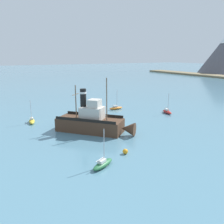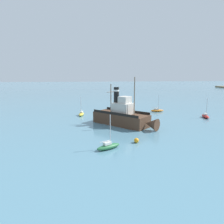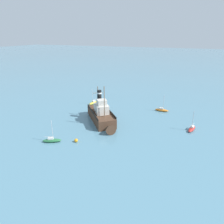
% 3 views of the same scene
% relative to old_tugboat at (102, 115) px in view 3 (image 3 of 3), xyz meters
% --- Properties ---
extents(ground_plane, '(600.00, 600.00, 0.00)m').
position_rel_old_tugboat_xyz_m(ground_plane, '(-1.32, 0.09, -1.83)').
color(ground_plane, teal).
extents(old_tugboat, '(12.99, 12.11, 9.90)m').
position_rel_old_tugboat_xyz_m(old_tugboat, '(0.00, 0.00, 0.00)').
color(old_tugboat, '#4C3323').
rests_on(old_tugboat, ground).
extents(sailboat_red, '(3.95, 1.95, 4.90)m').
position_rel_old_tugboat_xyz_m(sailboat_red, '(-3.92, 21.38, -1.40)').
color(sailboat_red, '#B22823').
rests_on(sailboat_red, ground).
extents(sailboat_green, '(2.75, 3.87, 4.90)m').
position_rel_old_tugboat_xyz_m(sailboat_green, '(13.39, -4.89, -1.40)').
color(sailboat_green, '#286B3D').
rests_on(sailboat_green, ground).
extents(sailboat_orange, '(1.14, 3.81, 4.90)m').
position_rel_old_tugboat_xyz_m(sailboat_orange, '(-13.53, 12.73, -1.40)').
color(sailboat_orange, orange).
rests_on(sailboat_orange, ground).
extents(sailboat_yellow, '(3.94, 1.77, 4.90)m').
position_rel_old_tugboat_xyz_m(sailboat_yellow, '(-11.43, -8.61, -1.40)').
color(sailboat_yellow, gold).
rests_on(sailboat_yellow, ground).
extents(mooring_buoy, '(0.75, 0.75, 0.75)m').
position_rel_old_tugboat_xyz_m(mooring_buoy, '(11.40, -0.28, -1.45)').
color(mooring_buoy, orange).
rests_on(mooring_buoy, ground).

